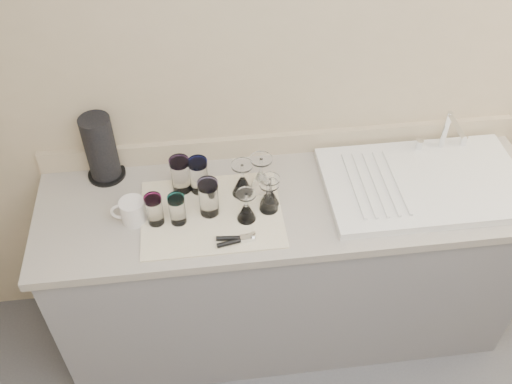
{
  "coord_description": "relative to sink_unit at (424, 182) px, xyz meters",
  "views": [
    {
      "loc": [
        -0.35,
        -0.4,
        2.54
      ],
      "look_at": [
        -0.15,
        1.15,
        1.0
      ],
      "focal_mm": 40.0,
      "sensor_mm": 36.0,
      "label": 1
    }
  ],
  "objects": [
    {
      "name": "tumbler_magenta",
      "position": [
        -1.1,
        -0.08,
        0.06
      ],
      "size": [
        0.07,
        0.07,
        0.13
      ],
      "color": "white",
      "rests_on": "dish_towel"
    },
    {
      "name": "counter_unit",
      "position": [
        -0.55,
        -0.0,
        -0.47
      ],
      "size": [
        2.06,
        0.62,
        0.9
      ],
      "color": "slate",
      "rests_on": "ground"
    },
    {
      "name": "goblet_back_right",
      "position": [
        -0.67,
        0.06,
        0.04
      ],
      "size": [
        0.09,
        0.09,
        0.16
      ],
      "color": "white",
      "rests_on": "dish_towel"
    },
    {
      "name": "tumbler_blue",
      "position": [
        -1.01,
        -0.08,
        0.06
      ],
      "size": [
        0.07,
        0.07,
        0.13
      ],
      "color": "white",
      "rests_on": "dish_towel"
    },
    {
      "name": "can_opener",
      "position": [
        -0.8,
        -0.21,
        -0.0
      ],
      "size": [
        0.15,
        0.05,
        0.02
      ],
      "color": "silver",
      "rests_on": "dish_towel"
    },
    {
      "name": "goblet_extra",
      "position": [
        -0.65,
        -0.03,
        0.04
      ],
      "size": [
        0.08,
        0.08,
        0.14
      ],
      "color": "white",
      "rests_on": "dish_towel"
    },
    {
      "name": "sink_unit",
      "position": [
        0.0,
        0.0,
        0.0
      ],
      "size": [
        0.82,
        0.5,
        0.22
      ],
      "color": "white",
      "rests_on": "counter_unit"
    },
    {
      "name": "tumbler_lavender",
      "position": [
        -0.89,
        -0.05,
        0.07
      ],
      "size": [
        0.08,
        0.08,
        0.16
      ],
      "color": "white",
      "rests_on": "dish_towel"
    },
    {
      "name": "dish_towel",
      "position": [
        -0.88,
        -0.05,
        -0.02
      ],
      "size": [
        0.55,
        0.42,
        0.01
      ],
      "primitive_type": "cube",
      "color": "white",
      "rests_on": "counter_unit"
    },
    {
      "name": "goblet_front_left",
      "position": [
        -0.75,
        -0.1,
        0.03
      ],
      "size": [
        0.08,
        0.08,
        0.14
      ],
      "color": "white",
      "rests_on": "dish_towel"
    },
    {
      "name": "tumbler_purple",
      "position": [
        -0.92,
        0.08,
        0.07
      ],
      "size": [
        0.08,
        0.08,
        0.16
      ],
      "color": "white",
      "rests_on": "dish_towel"
    },
    {
      "name": "white_mug",
      "position": [
        -1.19,
        -0.05,
        0.03
      ],
      "size": [
        0.14,
        0.1,
        0.1
      ],
      "color": "silver",
      "rests_on": "counter_unit"
    },
    {
      "name": "tumbler_cyan",
      "position": [
        -0.99,
        0.09,
        0.07
      ],
      "size": [
        0.08,
        0.08,
        0.16
      ],
      "color": "white",
      "rests_on": "dish_towel"
    },
    {
      "name": "paper_towel_roll",
      "position": [
        -1.31,
        0.23,
        0.12
      ],
      "size": [
        0.16,
        0.16,
        0.29
      ],
      "color": "black",
      "rests_on": "counter_unit"
    },
    {
      "name": "goblet_back_left",
      "position": [
        -0.75,
        0.04,
        0.04
      ],
      "size": [
        0.09,
        0.09,
        0.15
      ],
      "color": "white",
      "rests_on": "dish_towel"
    },
    {
      "name": "goblet_front_right",
      "position": [
        -0.66,
        -0.06,
        0.03
      ],
      "size": [
        0.08,
        0.08,
        0.14
      ],
      "color": "white",
      "rests_on": "dish_towel"
    }
  ]
}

